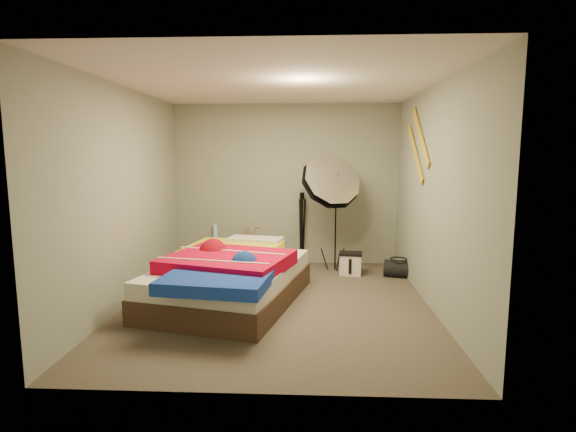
# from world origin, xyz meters

# --- Properties ---
(floor) EXTENTS (4.00, 4.00, 0.00)m
(floor) POSITION_xyz_m (0.00, 0.00, 0.00)
(floor) COLOR brown
(floor) RESTS_ON ground
(ceiling) EXTENTS (4.00, 4.00, 0.00)m
(ceiling) POSITION_xyz_m (0.00, 0.00, 2.50)
(ceiling) COLOR silver
(ceiling) RESTS_ON wall_back
(wall_back) EXTENTS (3.50, 0.00, 3.50)m
(wall_back) POSITION_xyz_m (0.00, 2.00, 1.25)
(wall_back) COLOR gray
(wall_back) RESTS_ON floor
(wall_front) EXTENTS (3.50, 0.00, 3.50)m
(wall_front) POSITION_xyz_m (0.00, -2.00, 1.25)
(wall_front) COLOR gray
(wall_front) RESTS_ON floor
(wall_left) EXTENTS (0.00, 4.00, 4.00)m
(wall_left) POSITION_xyz_m (-1.75, 0.00, 1.25)
(wall_left) COLOR gray
(wall_left) RESTS_ON floor
(wall_right) EXTENTS (0.00, 4.00, 4.00)m
(wall_right) POSITION_xyz_m (1.75, 0.00, 1.25)
(wall_right) COLOR gray
(wall_right) RESTS_ON floor
(tote_bag) EXTENTS (0.48, 0.36, 0.46)m
(tote_bag) POSITION_xyz_m (-0.48, 1.90, 0.22)
(tote_bag) COLOR tan
(tote_bag) RESTS_ON floor
(wrapping_roll) EXTENTS (0.11, 0.19, 0.62)m
(wrapping_roll) POSITION_xyz_m (-1.11, 1.90, 0.31)
(wrapping_roll) COLOR #5DABD7
(wrapping_roll) RESTS_ON floor
(camera_case) EXTENTS (0.33, 0.26, 0.30)m
(camera_case) POSITION_xyz_m (0.97, 1.30, 0.15)
(camera_case) COLOR silver
(camera_case) RESTS_ON floor
(duffel_bag) EXTENTS (0.44, 0.33, 0.24)m
(duffel_bag) POSITION_xyz_m (1.64, 1.21, 0.12)
(duffel_bag) COLOR black
(duffel_bag) RESTS_ON floor
(wall_stripe_upper) EXTENTS (0.02, 0.91, 0.78)m
(wall_stripe_upper) POSITION_xyz_m (1.73, 0.60, 1.95)
(wall_stripe_upper) COLOR gold
(wall_stripe_upper) RESTS_ON wall_right
(wall_stripe_lower) EXTENTS (0.02, 0.91, 0.78)m
(wall_stripe_lower) POSITION_xyz_m (1.73, 0.85, 1.75)
(wall_stripe_lower) COLOR gold
(wall_stripe_lower) RESTS_ON wall_right
(bed) EXTENTS (1.89, 2.46, 0.61)m
(bed) POSITION_xyz_m (-0.56, 0.03, 0.31)
(bed) COLOR #462F21
(bed) RESTS_ON floor
(photo_umbrella) EXTENTS (0.96, 0.88, 1.83)m
(photo_umbrella) POSITION_xyz_m (0.66, 1.43, 1.32)
(photo_umbrella) COLOR black
(photo_umbrella) RESTS_ON floor
(camera_tripod) EXTENTS (0.07, 0.07, 1.14)m
(camera_tripod) POSITION_xyz_m (0.26, 1.88, 0.66)
(camera_tripod) COLOR black
(camera_tripod) RESTS_ON floor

